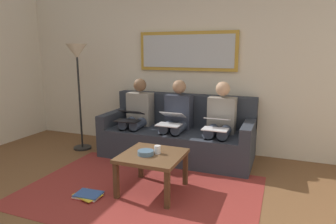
# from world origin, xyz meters

# --- Properties ---
(wall_rear) EXTENTS (6.00, 0.12, 2.60)m
(wall_rear) POSITION_xyz_m (0.00, -2.60, 1.30)
(wall_rear) COLOR beige
(wall_rear) RESTS_ON ground_plane
(area_rug) EXTENTS (2.60, 1.80, 0.01)m
(area_rug) POSITION_xyz_m (0.00, -0.85, 0.00)
(area_rug) COLOR maroon
(area_rug) RESTS_ON ground_plane
(couch) EXTENTS (2.20, 0.90, 0.90)m
(couch) POSITION_xyz_m (0.00, -2.12, 0.31)
(couch) COLOR #2D333D
(couch) RESTS_ON ground_plane
(framed_mirror) EXTENTS (1.56, 0.05, 0.59)m
(framed_mirror) POSITION_xyz_m (0.00, -2.51, 1.55)
(framed_mirror) COLOR #B7892D
(coffee_table) EXTENTS (0.66, 0.66, 0.44)m
(coffee_table) POSITION_xyz_m (-0.13, -0.90, 0.38)
(coffee_table) COLOR brown
(coffee_table) RESTS_ON ground_plane
(cup) EXTENTS (0.07, 0.07, 0.09)m
(cup) POSITION_xyz_m (-0.17, -0.94, 0.49)
(cup) COLOR silver
(cup) RESTS_ON coffee_table
(bowl) EXTENTS (0.18, 0.18, 0.05)m
(bowl) POSITION_xyz_m (-0.07, -0.85, 0.47)
(bowl) COLOR slate
(bowl) RESTS_ON coffee_table
(person_left) EXTENTS (0.38, 0.58, 1.14)m
(person_left) POSITION_xyz_m (-0.64, -2.05, 0.61)
(person_left) COLOR gray
(person_left) RESTS_ON couch
(laptop_white) EXTENTS (0.33, 0.33, 0.14)m
(laptop_white) POSITION_xyz_m (-0.64, -1.80, 0.63)
(laptop_white) COLOR white
(person_middle) EXTENTS (0.38, 0.58, 1.14)m
(person_middle) POSITION_xyz_m (0.00, -2.05, 0.61)
(person_middle) COLOR #2D3342
(person_middle) RESTS_ON couch
(laptop_silver) EXTENTS (0.33, 0.38, 0.17)m
(laptop_silver) POSITION_xyz_m (0.00, -1.82, 0.63)
(laptop_silver) COLOR silver
(person_right) EXTENTS (0.38, 0.58, 1.14)m
(person_right) POSITION_xyz_m (0.64, -2.05, 0.61)
(person_right) COLOR gray
(person_right) RESTS_ON couch
(laptop_black) EXTENTS (0.34, 0.33, 0.15)m
(laptop_black) POSITION_xyz_m (0.64, -1.81, 0.62)
(laptop_black) COLOR black
(magazine_stack) EXTENTS (0.32, 0.26, 0.04)m
(magazine_stack) POSITION_xyz_m (0.47, -0.51, 0.03)
(magazine_stack) COLOR red
(magazine_stack) RESTS_ON ground_plane
(standing_lamp) EXTENTS (0.32, 0.32, 1.66)m
(standing_lamp) POSITION_xyz_m (1.55, -1.85, 1.37)
(standing_lamp) COLOR black
(standing_lamp) RESTS_ON ground_plane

